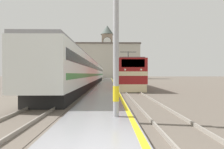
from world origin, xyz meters
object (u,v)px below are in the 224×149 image
at_px(passenger_train, 90,73).
at_px(catenary_mast, 118,5).
at_px(locomotive_train, 125,74).
at_px(clock_tower, 107,50).

xyz_separation_m(passenger_train, catenary_mast, (4.00, -26.79, 2.43)).
height_order(locomotive_train, catenary_mast, catenary_mast).
distance_m(catenary_mast, clock_tower, 74.15).
relative_size(locomotive_train, passenger_train, 0.36).
bearing_deg(catenary_mast, locomotive_train, 84.09).
bearing_deg(clock_tower, passenger_train, -93.33).
relative_size(passenger_train, catenary_mast, 5.83).
bearing_deg(clock_tower, locomotive_train, -86.53).
relative_size(locomotive_train, clock_tower, 0.75).
relative_size(catenary_mast, clock_tower, 0.36).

